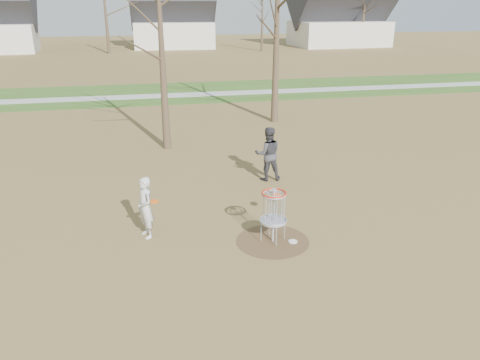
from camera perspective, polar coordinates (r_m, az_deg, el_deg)
The scene contains 11 objects.
ground at distance 11.64m, azimuth 4.00°, elevation -7.46°, with size 160.00×160.00×0.00m, color brown.
green_band at distance 31.45m, azimuth -6.72°, elevation 10.59°, with size 160.00×8.00×0.01m, color #2D5119.
footpath at distance 30.47m, azimuth -6.52°, elevation 10.28°, with size 160.00×1.50×0.01m, color #9E9E99.
dirt_circle at distance 11.63m, azimuth 4.00°, elevation -7.44°, with size 1.80×1.80×0.01m, color #47331E.
player_standing at distance 11.75m, azimuth -11.47°, elevation -3.33°, with size 0.57×0.37×1.56m, color silver.
player_throwing at distance 15.29m, azimuth 3.43°, elevation 3.21°, with size 0.87×0.67×1.78m, color #38373D.
disc_grounded at distance 11.63m, azimuth 6.46°, elevation -7.46°, with size 0.22×0.22×0.02m, color white.
discs_in_play at distance 11.90m, azimuth -2.34°, elevation -2.12°, with size 3.42×0.58×0.27m.
disc_golf_basket at distance 11.23m, azimuth 4.11°, elevation -3.35°, with size 0.64×0.64×1.35m.
bare_trees at distance 45.86m, azimuth -6.67°, elevation 20.46°, with size 52.62×44.98×9.00m.
houses_row at distance 62.84m, azimuth -5.83°, elevation 18.88°, with size 56.51×10.01×7.26m.
Camera 1 is at (-2.94, -9.83, 5.50)m, focal length 35.00 mm.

